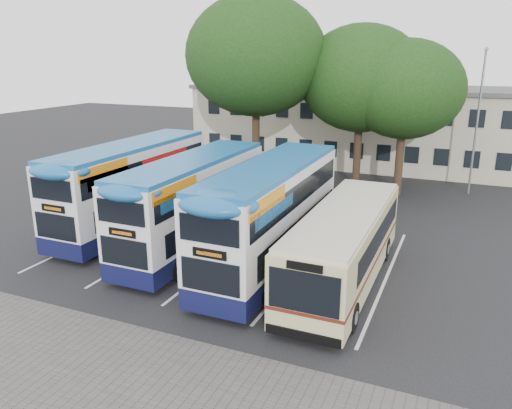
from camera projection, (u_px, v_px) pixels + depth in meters
The scene contains 12 objects.
ground at pixel (264, 321), 16.88m from camera, with size 120.00×120.00×0.00m, color black.
paving_strip at pixel (123, 394), 13.24m from camera, with size 40.00×6.00×0.01m, color #595654.
bay_lines at pixel (230, 252), 22.70m from camera, with size 14.12×11.00×0.01m.
depot_building at pixel (393, 126), 39.69m from camera, with size 32.40×8.40×6.20m.
lamp_post at pixel (478, 115), 30.68m from camera, with size 0.25×1.05×9.06m.
tree_left at pixel (256, 56), 31.47m from camera, with size 8.90×8.90×12.34m.
tree_mid at pixel (362, 79), 31.58m from camera, with size 7.93×7.93×10.54m.
tree_right at pixel (405, 89), 30.21m from camera, with size 7.06×7.06×9.61m.
bus_dd_left at pixel (133, 182), 25.27m from camera, with size 2.56×10.57×4.40m.
bus_dd_mid at pixel (194, 200), 22.57m from camera, with size 2.47×10.20×4.25m.
bus_dd_right at pixel (271, 211), 20.60m from camera, with size 2.57×10.61×4.42m.
bus_single at pixel (345, 241), 19.29m from camera, with size 2.57×10.09×3.01m.
Camera 1 is at (5.70, -13.89, 8.66)m, focal length 35.00 mm.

